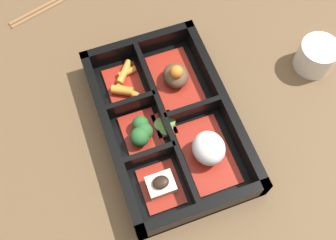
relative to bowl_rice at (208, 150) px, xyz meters
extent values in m
plane|color=brown|center=(-0.07, -0.04, -0.03)|extent=(3.00, 3.00, 0.00)
cube|color=black|center=(-0.07, -0.04, -0.03)|extent=(0.31, 0.20, 0.01)
cube|color=black|center=(-0.07, -0.13, -0.01)|extent=(0.31, 0.01, 0.05)
cube|color=black|center=(-0.07, 0.05, -0.01)|extent=(0.31, 0.01, 0.05)
cube|color=black|center=(-0.22, -0.04, -0.01)|extent=(0.01, 0.20, 0.05)
cube|color=black|center=(0.08, -0.04, -0.01)|extent=(0.01, 0.20, 0.05)
cube|color=black|center=(-0.07, -0.04, -0.01)|extent=(0.28, 0.01, 0.05)
cube|color=black|center=(-0.11, -0.08, -0.01)|extent=(0.01, 0.08, 0.05)
cube|color=black|center=(-0.02, -0.08, -0.01)|extent=(0.01, 0.08, 0.05)
cube|color=black|center=(-0.07, 0.00, -0.01)|extent=(0.01, 0.09, 0.05)
cube|color=maroon|center=(-0.14, 0.00, -0.02)|extent=(0.12, 0.07, 0.01)
ellipsoid|color=brown|center=(-0.14, 0.00, 0.00)|extent=(0.05, 0.04, 0.03)
sphere|color=orange|center=(-0.14, 0.00, 0.02)|extent=(0.02, 0.02, 0.02)
cube|color=maroon|center=(0.00, 0.00, -0.02)|extent=(0.12, 0.07, 0.01)
ellipsoid|color=silver|center=(0.00, 0.00, 0.01)|extent=(0.05, 0.05, 0.05)
cube|color=maroon|center=(-0.16, -0.08, -0.02)|extent=(0.08, 0.06, 0.01)
cylinder|color=orange|center=(-0.18, -0.07, -0.01)|extent=(0.01, 0.03, 0.01)
cylinder|color=orange|center=(-0.18, -0.08, -0.01)|extent=(0.04, 0.04, 0.01)
cylinder|color=orange|center=(-0.14, -0.08, -0.01)|extent=(0.04, 0.04, 0.01)
cylinder|color=orange|center=(-0.15, -0.09, -0.01)|extent=(0.03, 0.04, 0.01)
cube|color=maroon|center=(-0.07, -0.08, -0.02)|extent=(0.07, 0.06, 0.01)
sphere|color=#265B28|center=(-0.06, -0.09, 0.00)|extent=(0.03, 0.03, 0.03)
sphere|color=#265B28|center=(-0.08, -0.08, 0.00)|extent=(0.03, 0.03, 0.03)
sphere|color=#265B28|center=(-0.06, -0.09, -0.01)|extent=(0.02, 0.02, 0.02)
sphere|color=#265B28|center=(-0.06, -0.08, 0.00)|extent=(0.03, 0.03, 0.03)
cube|color=maroon|center=(0.02, -0.08, -0.02)|extent=(0.07, 0.06, 0.01)
cube|color=beige|center=(0.02, -0.08, -0.01)|extent=(0.03, 0.04, 0.02)
ellipsoid|color=black|center=(0.02, -0.08, 0.00)|extent=(0.02, 0.02, 0.01)
cube|color=maroon|center=(-0.07, -0.04, -0.02)|extent=(0.04, 0.03, 0.01)
cylinder|color=#75A84C|center=(-0.07, -0.04, -0.01)|extent=(0.02, 0.02, 0.01)
cylinder|color=#75A84C|center=(-0.06, -0.05, -0.01)|extent=(0.02, 0.02, 0.01)
cylinder|color=#75A84C|center=(-0.07, -0.04, -0.01)|extent=(0.02, 0.02, 0.01)
cylinder|color=#75A84C|center=(-0.07, -0.05, -0.01)|extent=(0.02, 0.02, 0.00)
cylinder|color=beige|center=(-0.10, 0.24, -0.01)|extent=(0.07, 0.07, 0.05)
cylinder|color=#597A38|center=(-0.10, 0.24, 0.02)|extent=(0.05, 0.05, 0.01)
cylinder|color=brown|center=(-0.39, -0.14, -0.03)|extent=(0.07, 0.21, 0.01)
camera|label=1|loc=(0.18, -0.13, 0.55)|focal=42.00mm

